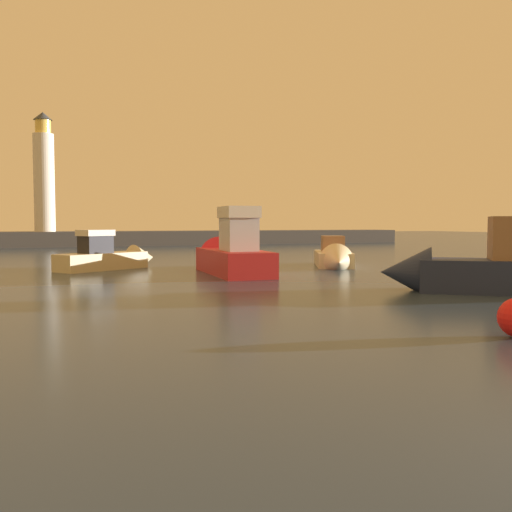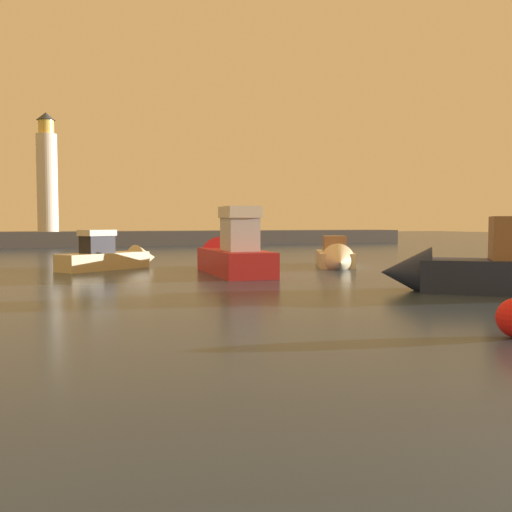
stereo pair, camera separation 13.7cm
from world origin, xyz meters
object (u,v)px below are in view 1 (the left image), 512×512
(lighthouse, at_px, (44,175))
(motorboat_1, at_px, (113,257))
(motorboat_0, at_px, (479,268))
(motorboat_3, at_px, (335,258))
(motorboat_2, at_px, (228,254))

(lighthouse, relative_size, motorboat_1, 2.03)
(motorboat_0, bearing_deg, lighthouse, 106.23)
(motorboat_1, bearing_deg, motorboat_3, -16.43)
(lighthouse, relative_size, motorboat_3, 1.91)
(motorboat_0, xyz_separation_m, motorboat_3, (0.90, 12.16, -0.34))
(motorboat_0, distance_m, motorboat_2, 12.78)
(motorboat_1, distance_m, motorboat_2, 6.82)
(motorboat_0, height_order, motorboat_2, motorboat_2)
(lighthouse, bearing_deg, motorboat_3, -67.42)
(motorboat_1, xyz_separation_m, motorboat_2, (5.26, -4.33, 0.27))
(motorboat_0, relative_size, motorboat_3, 1.06)
(motorboat_0, xyz_separation_m, motorboat_2, (-5.84, 11.37, 0.03))
(lighthouse, bearing_deg, motorboat_1, -85.02)
(motorboat_1, relative_size, motorboat_3, 0.95)
(motorboat_0, relative_size, motorboat_2, 0.82)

